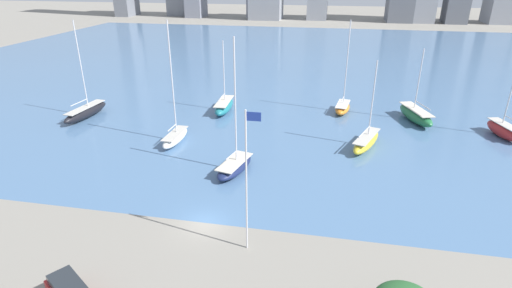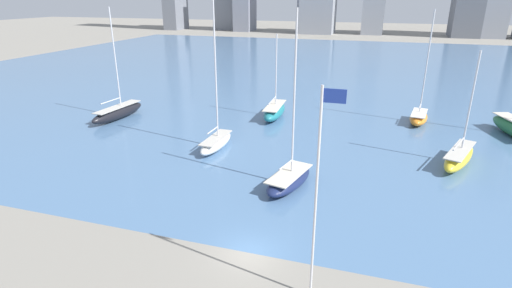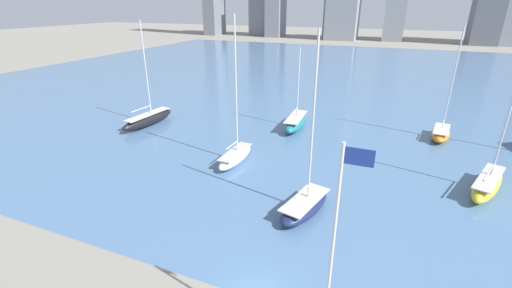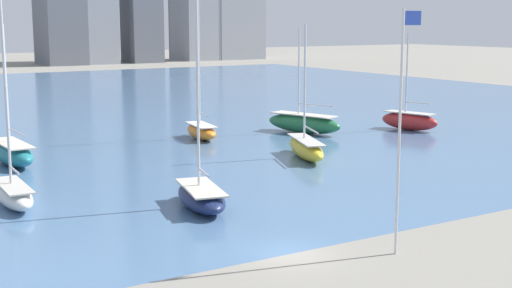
{
  "view_description": "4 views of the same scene",
  "coord_description": "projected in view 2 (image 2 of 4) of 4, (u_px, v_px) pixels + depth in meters",
  "views": [
    {
      "loc": [
        10.77,
        -30.06,
        22.03
      ],
      "look_at": [
        1.98,
        15.12,
        1.81
      ],
      "focal_mm": 28.0,
      "sensor_mm": 36.0,
      "label": 1
    },
    {
      "loc": [
        7.29,
        -21.77,
        16.59
      ],
      "look_at": [
        -3.87,
        13.78,
        2.62
      ],
      "focal_mm": 28.0,
      "sensor_mm": 36.0,
      "label": 2
    },
    {
      "loc": [
        6.14,
        -14.93,
        17.36
      ],
      "look_at": [
        -5.27,
        12.76,
        4.91
      ],
      "focal_mm": 24.0,
      "sensor_mm": 36.0,
      "label": 3
    },
    {
      "loc": [
        -20.0,
        -29.16,
        11.88
      ],
      "look_at": [
        3.45,
        8.96,
        4.15
      ],
      "focal_mm": 50.0,
      "sensor_mm": 36.0,
      "label": 4
    }
  ],
  "objects": [
    {
      "name": "sailboat_orange",
      "position": [
        419.0,
        117.0,
        54.59
      ],
      "size": [
        3.14,
        6.55,
        14.88
      ],
      "rotation": [
        0.0,
        0.0,
        -0.15
      ],
      "color": "orange",
      "rests_on": "harbor_water"
    },
    {
      "name": "flag_pole",
      "position": [
        317.0,
        193.0,
        21.1
      ],
      "size": [
        1.24,
        0.14,
        12.54
      ],
      "color": "silver",
      "rests_on": "ground_plane"
    },
    {
      "name": "harbor_water",
      "position": [
        347.0,
        73.0,
        89.85
      ],
      "size": [
        180.0,
        140.0,
        0.0
      ],
      "color": "#4C7099",
      "rests_on": "ground_plane"
    },
    {
      "name": "ground_plane",
      "position": [
        250.0,
        253.0,
        27.32
      ],
      "size": [
        500.0,
        500.0,
        0.0
      ],
      "primitive_type": "plane",
      "color": "gray"
    },
    {
      "name": "sailboat_teal",
      "position": [
        274.0,
        111.0,
        57.01
      ],
      "size": [
        2.86,
        8.54,
        11.64
      ],
      "rotation": [
        0.0,
        0.0,
        0.04
      ],
      "color": "#1E757F",
      "rests_on": "harbor_water"
    },
    {
      "name": "sailboat_black",
      "position": [
        118.0,
        112.0,
        56.57
      ],
      "size": [
        2.9,
        10.15,
        15.12
      ],
      "rotation": [
        0.0,
        0.0,
        -0.09
      ],
      "color": "black",
      "rests_on": "harbor_water"
    },
    {
      "name": "sailboat_yellow",
      "position": [
        459.0,
        156.0,
        41.16
      ],
      "size": [
        4.93,
        8.84,
        11.64
      ],
      "rotation": [
        0.0,
        0.0,
        -0.36
      ],
      "color": "yellow",
      "rests_on": "harbor_water"
    },
    {
      "name": "sailboat_white",
      "position": [
        216.0,
        141.0,
        45.44
      ],
      "size": [
        2.15,
        7.21,
        16.31
      ],
      "rotation": [
        0.0,
        0.0,
        -0.03
      ],
      "color": "white",
      "rests_on": "harbor_water"
    },
    {
      "name": "sailboat_navy",
      "position": [
        289.0,
        179.0,
        36.37
      ],
      "size": [
        4.15,
        7.51,
        15.64
      ],
      "rotation": [
        0.0,
        0.0,
        -0.23
      ],
      "color": "#19234C",
      "rests_on": "harbor_water"
    }
  ]
}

